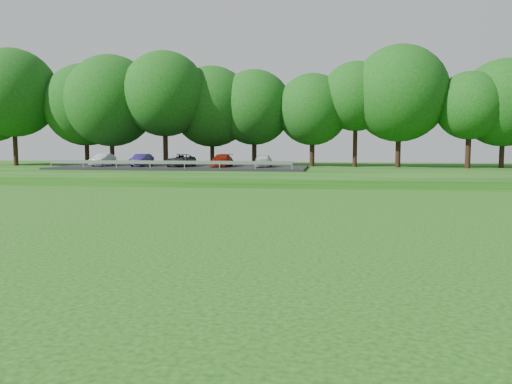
# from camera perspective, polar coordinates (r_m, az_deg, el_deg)

# --- Properties ---
(berm) EXTENTS (130.00, 30.00, 0.60)m
(berm) POSITION_cam_1_polar(r_m,az_deg,el_deg) (48.56, 20.11, 2.06)
(berm) COLOR #0F3C0B
(berm) RESTS_ON ground
(walking_path) EXTENTS (130.00, 1.60, 0.04)m
(walking_path) POSITION_cam_1_polar(r_m,az_deg,el_deg) (35.01, 24.71, 0.25)
(walking_path) COLOR gray
(walking_path) RESTS_ON ground
(treeline) EXTENTS (104.00, 7.00, 15.00)m
(treeline) POSITION_cam_1_polar(r_m,az_deg,el_deg) (52.67, 19.50, 10.82)
(treeline) COLOR #0E3D0E
(treeline) RESTS_ON berm
(parking_lot) EXTENTS (24.00, 9.00, 1.38)m
(parking_lot) POSITION_cam_1_polar(r_m,az_deg,el_deg) (48.39, -8.39, 3.19)
(parking_lot) COLOR black
(parking_lot) RESTS_ON berm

